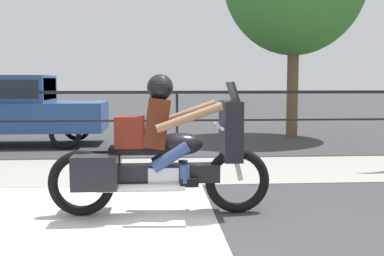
# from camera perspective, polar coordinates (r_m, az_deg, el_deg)

# --- Properties ---
(ground_plane) EXTENTS (120.00, 120.00, 0.00)m
(ground_plane) POSITION_cam_1_polar(r_m,az_deg,el_deg) (4.84, 0.78, -12.46)
(ground_plane) COLOR #38383A
(sidewalk_band) EXTENTS (44.00, 2.40, 0.01)m
(sidewalk_band) POSITION_cam_1_polar(r_m,az_deg,el_deg) (8.13, -1.31, -4.99)
(sidewalk_band) COLOR #99968E
(sidewalk_band) RESTS_ON ground
(crosswalk_band) EXTENTS (3.21, 6.00, 0.01)m
(crosswalk_band) POSITION_cam_1_polar(r_m,az_deg,el_deg) (4.73, -16.16, -13.06)
(crosswalk_band) COLOR silver
(crosswalk_band) RESTS_ON ground
(fence_railing) EXTENTS (36.00, 0.05, 1.31)m
(fence_railing) POSITION_cam_1_polar(r_m,az_deg,el_deg) (9.51, -1.79, 2.75)
(fence_railing) COLOR black
(fence_railing) RESTS_ON ground
(motorcycle) EXTENTS (2.49, 0.76, 1.57)m
(motorcycle) POSITION_cam_1_polar(r_m,az_deg,el_deg) (5.38, -3.87, -2.96)
(motorcycle) COLOR black
(motorcycle) RESTS_ON ground
(parked_car) EXTENTS (4.19, 1.71, 1.63)m
(parked_car) POSITION_cam_1_polar(r_m,az_deg,el_deg) (11.90, -20.82, 2.48)
(parked_car) COLOR #284C84
(parked_car) RESTS_ON ground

